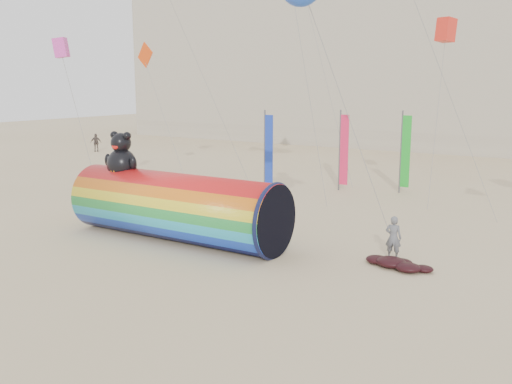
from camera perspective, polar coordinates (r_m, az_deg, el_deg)
The scene contains 6 objects.
ground at distance 23.40m, azimuth -3.02°, elevation -6.24°, with size 160.00×160.00×0.00m, color #CCB58C.
hotel_building at distance 68.95m, azimuth 11.34°, elevation 13.50°, with size 60.40×15.40×20.60m.
windsock_assembly at distance 25.41m, azimuth -7.98°, elevation -1.29°, with size 10.30×3.14×4.75m.
kite_handler at distance 23.17m, azimuth 13.58°, elevation -4.46°, with size 0.64×0.42×1.75m, color slate.
fabric_bundle at distance 22.31m, azimuth 13.89°, elevation -6.96°, with size 2.62×1.35×0.41m.
festival_banners at distance 36.63m, azimuth 8.21°, elevation 4.10°, with size 8.21×4.14×5.20m.
Camera 1 is at (12.97, -18.23, 6.87)m, focal length 40.00 mm.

